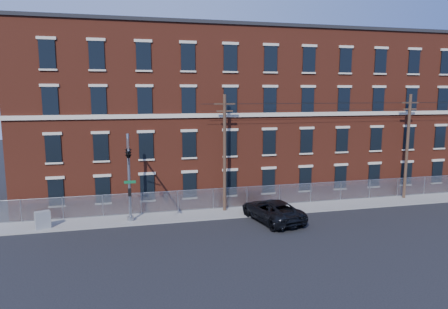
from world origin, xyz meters
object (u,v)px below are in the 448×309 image
at_px(pickup_truck, 272,210).
at_px(utility_cabinet, 43,220).
at_px(utility_pole_near, 225,151).
at_px(traffic_signal_mast, 129,161).

height_order(pickup_truck, utility_cabinet, pickup_truck).
relative_size(utility_pole_near, utility_cabinet, 7.55).
bearing_deg(utility_pole_near, pickup_truck, -47.54).
bearing_deg(traffic_signal_mast, utility_pole_near, 23.14).
xyz_separation_m(utility_pole_near, pickup_truck, (3.11, -3.40, -4.46)).
xyz_separation_m(traffic_signal_mast, utility_cabinet, (-6.44, 2.02, -4.61)).
distance_m(traffic_signal_mast, utility_pole_near, 8.70).
bearing_deg(pickup_truck, utility_pole_near, -59.25).
relative_size(pickup_truck, utility_cabinet, 4.76).
height_order(utility_pole_near, pickup_truck, utility_pole_near).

